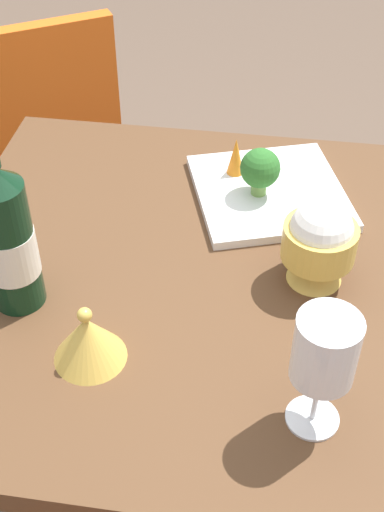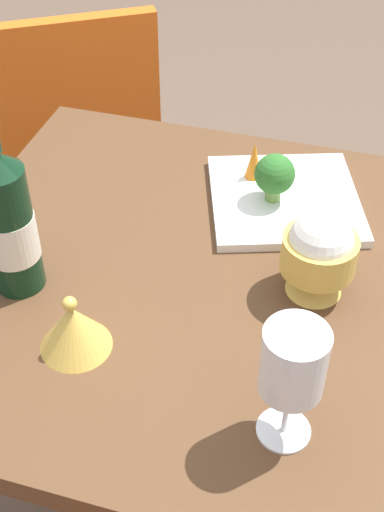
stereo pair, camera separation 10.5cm
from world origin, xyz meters
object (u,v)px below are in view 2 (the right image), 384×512
object	(u,v)px
wine_bottle	(8,222)
rice_bowl_lid	(74,327)
rice_bowl	(319,253)
broccoli_floret	(275,175)
wine_glass	(293,365)
serving_plate	(285,199)
carrot_garnish_left	(254,160)
chair_by_wall	(77,127)

from	to	relation	value
wine_bottle	rice_bowl_lid	xyz separation A→B (m)	(0.13, -0.09, -0.08)
wine_bottle	rice_bowl	bearing A→B (deg)	14.17
broccoli_floret	wine_bottle	bearing A→B (deg)	-138.55
wine_glass	rice_bowl_lid	world-z (taller)	wine_glass
wine_bottle	broccoli_floret	world-z (taller)	wine_bottle
rice_bowl_lid	serving_plate	xyz separation A→B (m)	(0.22, 0.40, -0.03)
carrot_garnish_left	wine_glass	bearing A→B (deg)	-73.31
wine_glass	rice_bowl	size ratio (longest dim) A/B	1.26
chair_by_wall	wine_glass	world-z (taller)	wine_glass
chair_by_wall	rice_bowl_lid	bearing A→B (deg)	-97.19
carrot_garnish_left	chair_by_wall	bearing A→B (deg)	142.77
wine_bottle	serving_plate	distance (m)	0.48
wine_glass	serving_plate	world-z (taller)	wine_glass
serving_plate	wine_glass	bearing A→B (deg)	-79.60
chair_by_wall	serving_plate	size ratio (longest dim) A/B	2.68
wine_bottle	rice_bowl_lid	distance (m)	0.18
carrot_garnish_left	rice_bowl_lid	bearing A→B (deg)	-109.09
serving_plate	rice_bowl	bearing A→B (deg)	-67.76
wine_bottle	broccoli_floret	size ratio (longest dim) A/B	3.56
wine_glass	rice_bowl	xyz separation A→B (m)	(-0.00, 0.26, -0.05)
rice_bowl_lid	carrot_garnish_left	xyz separation A→B (m)	(0.15, 0.44, 0.01)
chair_by_wall	serving_plate	distance (m)	0.79
rice_bowl_lid	serving_plate	world-z (taller)	rice_bowl_lid
broccoli_floret	carrot_garnish_left	world-z (taller)	broccoli_floret
serving_plate	carrot_garnish_left	size ratio (longest dim) A/B	4.59
rice_bowl_lid	wine_bottle	bearing A→B (deg)	144.54
chair_by_wall	wine_glass	size ratio (longest dim) A/B	4.75
chair_by_wall	rice_bowl_lid	world-z (taller)	chair_by_wall
chair_by_wall	wine_bottle	world-z (taller)	wine_bottle
rice_bowl	rice_bowl_lid	distance (m)	0.36
chair_by_wall	serving_plate	world-z (taller)	chair_by_wall
rice_bowl_lid	broccoli_floret	distance (m)	0.43
serving_plate	chair_by_wall	bearing A→B (deg)	143.34
rice_bowl_lid	broccoli_floret	bearing A→B (deg)	62.69
wine_bottle	carrot_garnish_left	xyz separation A→B (m)	(0.28, 0.35, -0.07)
rice_bowl	chair_by_wall	bearing A→B (deg)	136.63
rice_bowl	rice_bowl_lid	bearing A→B (deg)	-145.94
wine_bottle	wine_glass	xyz separation A→B (m)	(0.43, -0.15, 0.01)
broccoli_floret	carrot_garnish_left	bearing A→B (deg)	129.66
wine_glass	broccoli_floret	world-z (taller)	wine_glass
broccoli_floret	wine_glass	bearing A→B (deg)	-76.88
rice_bowl	serving_plate	world-z (taller)	rice_bowl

